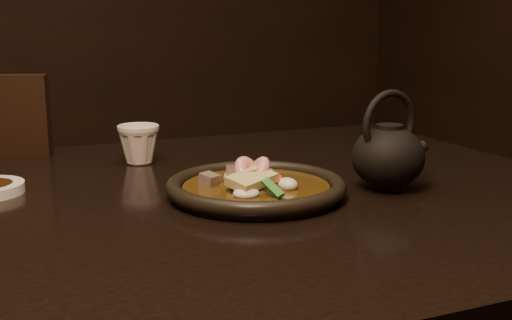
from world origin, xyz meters
name	(u,v)px	position (x,y,z in m)	size (l,w,h in m)	color
table	(61,265)	(0.00, 0.00, 0.67)	(1.60, 0.90, 0.75)	black
plate	(256,188)	(0.27, -0.04, 0.76)	(0.26, 0.26, 0.03)	black
stirfry	(254,184)	(0.27, -0.04, 0.77)	(0.14, 0.15, 0.06)	#3C280A
tea_cup	(139,143)	(0.17, 0.24, 0.79)	(0.07, 0.07, 0.07)	white
teapot	(388,153)	(0.47, -0.08, 0.81)	(0.13, 0.11, 0.15)	black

